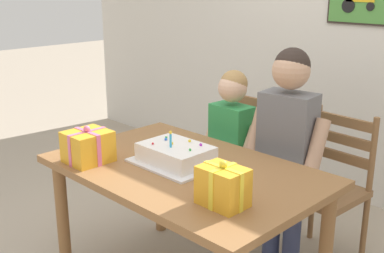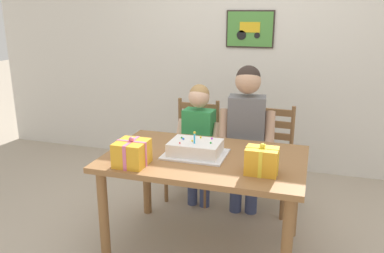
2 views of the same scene
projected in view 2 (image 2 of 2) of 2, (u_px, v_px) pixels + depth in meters
name	position (u px, v px, depth m)	size (l,w,h in m)	color
ground_plane	(204.00, 247.00, 3.04)	(20.00, 20.00, 0.00)	tan
back_wall	(250.00, 52.00, 4.32)	(6.40, 0.11, 2.60)	silver
dining_table	(205.00, 169.00, 2.86)	(1.41, 0.91, 0.74)	olive
birthday_cake	(195.00, 149.00, 2.83)	(0.44, 0.34, 0.19)	silver
gift_box_red_large	(132.00, 153.00, 2.65)	(0.21, 0.22, 0.20)	gold
gift_box_beside_cake	(262.00, 161.00, 2.50)	(0.21, 0.15, 0.21)	gold
chair_left	(193.00, 149.00, 3.78)	(0.43, 0.43, 0.92)	brown
chair_right	(267.00, 157.00, 3.58)	(0.45, 0.45, 0.92)	brown
child_older	(246.00, 127.00, 3.34)	(0.49, 0.29, 1.31)	#38426B
child_younger	(199.00, 134.00, 3.49)	(0.42, 0.24, 1.13)	#38426B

